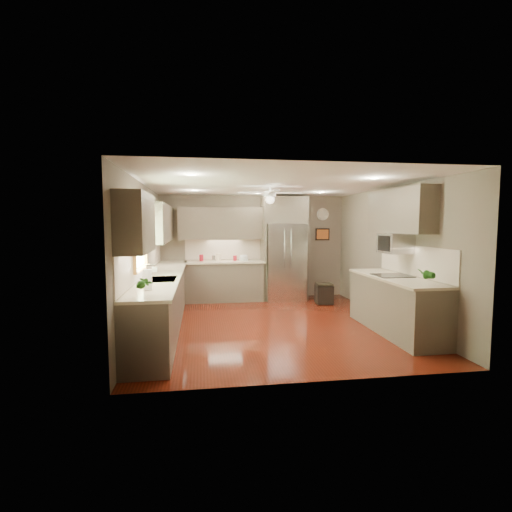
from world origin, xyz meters
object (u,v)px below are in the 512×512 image
object	(u,v)px
canister_c	(218,257)
potted_plant_left	(144,283)
canister_d	(235,258)
microwave	(395,243)
paper_towel	(148,280)
soap_bottle	(155,269)
potted_plant_right	(425,274)
bowl	(244,260)
stool	(324,294)
canister_a	(201,258)
canister_b	(214,258)
refrigerator	(284,250)

from	to	relation	value
canister_c	potted_plant_left	distance (m)	4.34
canister_c	canister_d	bearing A→B (deg)	0.30
canister_d	microwave	size ratio (longest dim) A/B	0.24
canister_c	microwave	world-z (taller)	microwave
paper_towel	soap_bottle	bearing A→B (deg)	93.43
potted_plant_right	paper_towel	bearing A→B (deg)	178.14
soap_bottle	bowl	distance (m)	2.76
canister_d	bowl	world-z (taller)	canister_d
microwave	stool	size ratio (longest dim) A/B	1.21
canister_d	potted_plant_right	size ratio (longest dim) A/B	0.44
soap_bottle	paper_towel	size ratio (longest dim) A/B	0.62
canister_c	stool	size ratio (longest dim) A/B	0.40
canister_a	canister_b	bearing A→B (deg)	-4.03
bowl	refrigerator	distance (m)	1.00
canister_b	paper_towel	distance (m)	3.85
canister_c	bowl	distance (m)	0.60
canister_d	soap_bottle	size ratio (longest dim) A/B	0.73
canister_b	paper_towel	size ratio (longest dim) A/B	0.43
canister_d	bowl	size ratio (longest dim) A/B	0.57
canister_c	soap_bottle	xyz separation A→B (m)	(-1.20, -2.17, -0.00)
canister_d	potted_plant_left	world-z (taller)	potted_plant_left
refrigerator	stool	size ratio (longest dim) A/B	5.39
canister_c	soap_bottle	size ratio (longest dim) A/B	1.02
microwave	canister_c	bearing A→B (deg)	135.92
potted_plant_right	canister_d	bearing A→B (deg)	121.83
canister_b	canister_d	xyz separation A→B (m)	(0.51, 0.02, -0.01)
bowl	refrigerator	size ratio (longest dim) A/B	0.09
soap_bottle	refrigerator	distance (m)	3.46
bowl	microwave	world-z (taller)	microwave
canister_a	canister_d	size ratio (longest dim) A/B	1.17
soap_bottle	microwave	size ratio (longest dim) A/B	0.33
canister_b	soap_bottle	distance (m)	2.41
microwave	paper_towel	xyz separation A→B (m)	(-4.00, -0.93, -0.40)
refrigerator	potted_plant_right	bearing A→B (deg)	-72.03
canister_d	microwave	xyz separation A→B (m)	(2.50, -2.81, 0.48)
stool	soap_bottle	bearing A→B (deg)	-158.58
stool	microwave	bearing A→B (deg)	-74.61
potted_plant_left	bowl	size ratio (longest dim) A/B	1.42
paper_towel	canister_b	bearing A→B (deg)	75.04
potted_plant_left	stool	size ratio (longest dim) A/B	0.72
canister_a	stool	distance (m)	2.95
potted_plant_left	potted_plant_right	bearing A→B (deg)	5.03
soap_bottle	canister_c	bearing A→B (deg)	61.04
canister_b	canister_c	distance (m)	0.12
canister_c	potted_plant_right	bearing A→B (deg)	-54.14
paper_towel	potted_plant_right	bearing A→B (deg)	-1.86
potted_plant_right	canister_a	bearing A→B (deg)	129.55
refrigerator	microwave	xyz separation A→B (m)	(1.33, -2.71, 0.29)
bowl	stool	xyz separation A→B (m)	(1.75, -0.71, -0.73)
canister_c	canister_a	bearing A→B (deg)	-179.93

